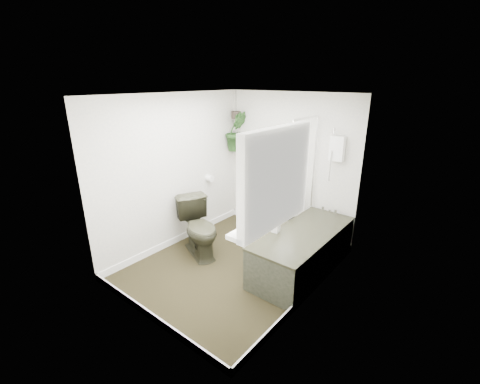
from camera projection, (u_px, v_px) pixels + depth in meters
The scene contains 22 objects.
floor at pixel (233, 266), 4.51m from camera, with size 2.30×2.80×0.02m, color black.
ceiling at pixel (232, 94), 3.74m from camera, with size 2.30×2.80×0.02m, color white.
wall_back at pixel (289, 166), 5.16m from camera, with size 2.30×0.02×2.30m, color silver.
wall_front at pixel (139, 224), 3.09m from camera, with size 2.30×0.02×2.30m, color silver.
wall_left at pixel (174, 172), 4.81m from camera, with size 0.02×2.80×2.30m, color silver.
wall_right at pixel (315, 209), 3.44m from camera, with size 0.02×2.80×2.30m, color silver.
skirting at pixel (233, 262), 4.49m from camera, with size 2.30×2.80×0.10m, color white.
bathtub at pixel (303, 251), 4.31m from camera, with size 0.72×1.72×0.58m, color #2A2A1D, non-canonical shape.
bath_screen at pixel (303, 168), 4.53m from camera, with size 0.04×0.72×1.40m, color silver, non-canonical shape.
shower_box at pixel (337, 148), 4.50m from camera, with size 0.20×0.10×0.35m, color white.
oval_mirror at pixel (288, 145), 5.02m from camera, with size 0.46×0.03×0.62m, color beige.
wall_sconce at pixel (267, 148), 5.28m from camera, with size 0.04×0.04×0.22m, color black.
toilet_roll_holder at pixel (210, 178), 5.37m from camera, with size 0.11×0.11×0.11m, color white.
window_recess at pixel (276, 179), 2.80m from camera, with size 0.08×1.00×0.90m, color white.
window_sill at pixel (268, 220), 2.98m from camera, with size 0.18×1.00×0.04m, color white.
window_blinds at pixel (272, 178), 2.83m from camera, with size 0.01×0.86×0.76m, color white.
toilet at pixel (199, 228), 4.69m from camera, with size 0.47×0.82×0.84m, color #2A2A1D.
pedestal_sink at pixel (279, 211), 5.23m from camera, with size 0.51×0.44×0.87m, color #2A2A1D, non-canonical shape.
sill_plant at pixel (281, 196), 3.18m from camera, with size 0.23×0.20×0.25m, color black.
hanging_plant at pixel (236, 131), 5.46m from camera, with size 0.37×0.30×0.67m, color black.
soap_bottle at pixel (276, 224), 4.17m from camera, with size 0.10×0.10×0.21m, color black.
hanging_pot at pixel (236, 115), 5.37m from camera, with size 0.16×0.16×0.12m, color black.
Camera 1 is at (2.52, -2.99, 2.47)m, focal length 24.00 mm.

